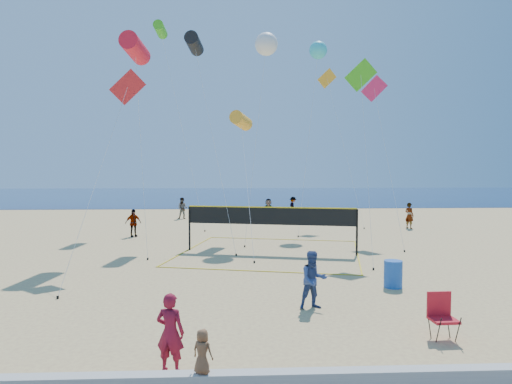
{
  "coord_description": "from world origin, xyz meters",
  "views": [
    {
      "loc": [
        -1.25,
        -11.14,
        4.32
      ],
      "look_at": [
        -0.63,
        2.0,
        3.63
      ],
      "focal_mm": 32.0,
      "sensor_mm": 36.0,
      "label": 1
    }
  ],
  "objects_px": {
    "woman": "(170,333)",
    "volleyball_net": "(270,221)",
    "trash_barrel": "(393,274)",
    "camp_chair": "(441,313)"
  },
  "relations": [
    {
      "from": "woman",
      "to": "volleyball_net",
      "type": "bearing_deg",
      "value": -87.84
    },
    {
      "from": "trash_barrel",
      "to": "volleyball_net",
      "type": "height_order",
      "value": "volleyball_net"
    },
    {
      "from": "trash_barrel",
      "to": "volleyball_net",
      "type": "xyz_separation_m",
      "value": [
        -3.91,
        7.01,
        1.12
      ]
    },
    {
      "from": "woman",
      "to": "camp_chair",
      "type": "relative_size",
      "value": 1.32
    },
    {
      "from": "volleyball_net",
      "to": "trash_barrel",
      "type": "bearing_deg",
      "value": -47.93
    },
    {
      "from": "woman",
      "to": "volleyball_net",
      "type": "relative_size",
      "value": 0.16
    },
    {
      "from": "woman",
      "to": "volleyball_net",
      "type": "xyz_separation_m",
      "value": [
        3.19,
        13.55,
        0.77
      ]
    },
    {
      "from": "woman",
      "to": "camp_chair",
      "type": "height_order",
      "value": "woman"
    },
    {
      "from": "trash_barrel",
      "to": "volleyball_net",
      "type": "bearing_deg",
      "value": 119.14
    },
    {
      "from": "woman",
      "to": "trash_barrel",
      "type": "relative_size",
      "value": 1.73
    }
  ]
}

